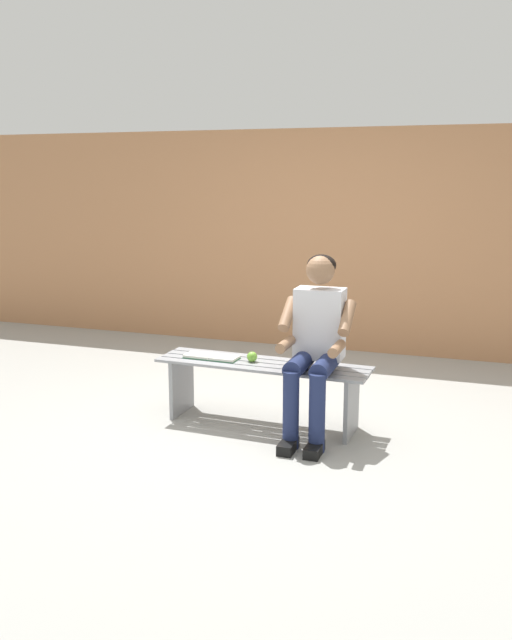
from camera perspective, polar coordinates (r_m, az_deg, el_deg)
ground_plane at (r=4.74m, az=-15.78°, el=-11.14°), size 10.00×7.00×0.04m
brick_wall at (r=7.34m, az=3.00°, el=6.76°), size 9.50×0.24×2.28m
bench_near at (r=5.01m, az=0.56°, el=-4.91°), size 1.59×0.46×0.47m
person_seated at (r=4.71m, az=4.98°, el=-1.59°), size 0.50×0.69×1.27m
apple at (r=5.00m, az=-0.32°, el=-3.09°), size 0.08×0.08×0.08m
book_open at (r=5.11m, az=-3.74°, el=-3.11°), size 0.42×0.17×0.02m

